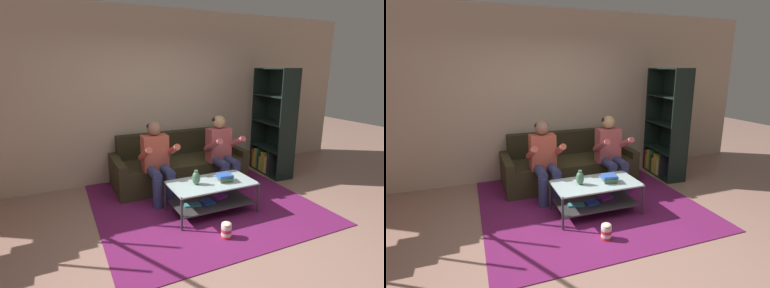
# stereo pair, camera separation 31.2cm
# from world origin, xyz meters

# --- Properties ---
(ground) EXTENTS (16.80, 16.80, 0.00)m
(ground) POSITION_xyz_m (0.00, 0.00, 0.00)
(ground) COLOR #9B7264
(back_partition) EXTENTS (8.40, 0.12, 2.90)m
(back_partition) POSITION_xyz_m (0.00, 2.46, 1.45)
(back_partition) COLOR #C4AC93
(back_partition) RESTS_ON ground
(couch) EXTENTS (2.22, 0.89, 0.84)m
(couch) POSITION_xyz_m (0.31, 1.94, 0.28)
(couch) COLOR #312C19
(couch) RESTS_ON ground
(person_seated_left) EXTENTS (0.50, 0.58, 1.18)m
(person_seated_left) POSITION_xyz_m (-0.23, 1.42, 0.64)
(person_seated_left) COLOR navy
(person_seated_left) RESTS_ON ground
(person_seated_right) EXTENTS (0.50, 0.58, 1.19)m
(person_seated_right) POSITION_xyz_m (0.86, 1.42, 0.65)
(person_seated_right) COLOR navy
(person_seated_right) RESTS_ON ground
(coffee_table) EXTENTS (1.15, 0.61, 0.44)m
(coffee_table) POSITION_xyz_m (0.29, 0.71, 0.29)
(coffee_table) COLOR #A8C3C5
(coffee_table) RESTS_ON ground
(area_rug) EXTENTS (3.00, 3.18, 0.01)m
(area_rug) POSITION_xyz_m (0.30, 1.20, 0.01)
(area_rug) COLOR #681950
(area_rug) RESTS_ON ground
(vase) EXTENTS (0.11, 0.11, 0.19)m
(vase) POSITION_xyz_m (0.07, 0.73, 0.53)
(vase) COLOR #426C50
(vase) RESTS_ON coffee_table
(book_stack) EXTENTS (0.22, 0.19, 0.10)m
(book_stack) POSITION_xyz_m (0.47, 0.66, 0.50)
(book_stack) COLOR #A16E54
(book_stack) RESTS_ON coffee_table
(bookshelf) EXTENTS (0.42, 0.92, 1.93)m
(bookshelf) POSITION_xyz_m (2.11, 1.70, 0.72)
(bookshelf) COLOR black
(bookshelf) RESTS_ON ground
(popcorn_tub) EXTENTS (0.12, 0.12, 0.20)m
(popcorn_tub) POSITION_xyz_m (0.14, 0.06, 0.10)
(popcorn_tub) COLOR red
(popcorn_tub) RESTS_ON ground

